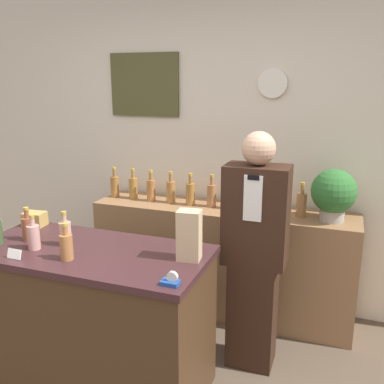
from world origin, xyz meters
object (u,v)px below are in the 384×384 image
at_px(paper_bag, 189,235).
at_px(shopkeeper, 255,255).
at_px(tape_dispenser, 171,281).
at_px(potted_plant, 334,193).

bearing_deg(paper_bag, shopkeeper, 60.85).
xyz_separation_m(shopkeeper, tape_dispenser, (-0.25, -0.81, 0.15)).
relative_size(shopkeeper, tape_dispenser, 17.73).
distance_m(shopkeeper, potted_plant, 0.78).
bearing_deg(paper_bag, tape_dispenser, -85.71).
bearing_deg(tape_dispenser, potted_plant, 63.19).
relative_size(shopkeeper, paper_bag, 5.62).
bearing_deg(shopkeeper, paper_bag, -119.15).
bearing_deg(tape_dispenser, paper_bag, 94.29).
bearing_deg(potted_plant, shopkeeper, -128.46).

